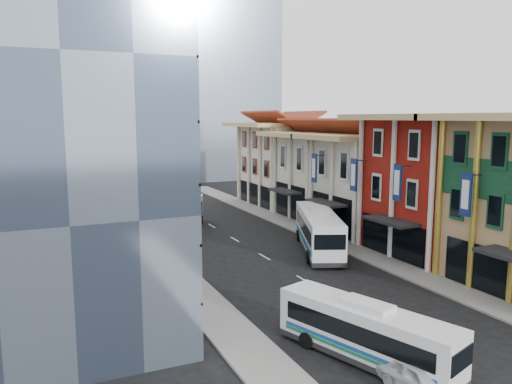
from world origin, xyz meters
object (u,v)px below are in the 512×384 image
office_tower (48,74)px  bus_right (318,229)px  bus_left_near (366,331)px  bus_left_far (187,214)px  sedan_left (421,379)px

office_tower → bus_right: (22.42, 2.81, -12.99)m
office_tower → bus_left_near: (13.43, -16.39, -13.42)m
office_tower → bus_left_far: (13.87, 16.22, -13.26)m
office_tower → bus_right: 26.07m
bus_left_far → bus_right: size_ratio=0.86×
bus_left_near → bus_right: (8.99, 19.19, 0.43)m
bus_left_far → bus_left_near: bearing=-66.5°
office_tower → bus_left_far: size_ratio=2.77×
bus_left_far → sedan_left: bus_left_far is taller
office_tower → bus_left_near: office_tower is taller
bus_left_far → sedan_left: size_ratio=2.46×
bus_left_far → bus_right: bearing=-33.3°
bus_left_far → sedan_left: bearing=-65.9°
bus_right → office_tower: bearing=-149.8°
bus_right → sedan_left: bearing=-87.7°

